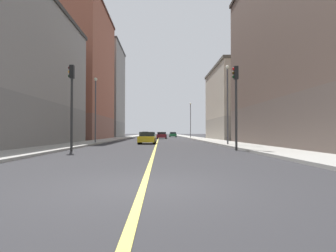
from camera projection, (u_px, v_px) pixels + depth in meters
name	position (u px, v px, depth m)	size (l,w,h in m)	color
ground_plane	(143.00, 187.00, 6.55)	(400.00, 400.00, 0.00)	#2B2A2D
sidewalk_left	(197.00, 138.00, 55.73)	(3.19, 168.00, 0.15)	#9E9B93
sidewalk_right	(119.00, 138.00, 55.32)	(3.19, 168.00, 0.15)	#9E9B93
lane_center_stripe	(158.00, 139.00, 55.52)	(0.16, 154.00, 0.01)	#E5D14C
building_left_near	(317.00, 48.00, 24.93)	(9.99, 22.10, 17.21)	brown
building_left_mid	(242.00, 104.00, 47.66)	(9.99, 16.46, 11.97)	#9D9688
building_right_midblock	(78.00, 73.00, 49.96)	(9.99, 19.47, 23.08)	brown
building_right_distant	(101.00, 92.00, 70.03)	(9.99, 16.13, 22.32)	slate
traffic_light_left_near	(236.00, 96.00, 19.72)	(0.40, 0.32, 5.82)	#2D2D2D
traffic_light_right_near	(72.00, 95.00, 19.41)	(0.40, 0.32, 5.82)	#2D2D2D
street_lamp_left_near	(228.00, 96.00, 26.46)	(0.36, 0.36, 7.32)	#4C4C51
street_lamp_right_near	(96.00, 103.00, 30.93)	(0.36, 0.36, 7.03)	#4C4C51
street_lamp_left_far	(190.00, 116.00, 58.88)	(0.36, 0.36, 7.17)	#4C4C51
car_white	(150.00, 136.00, 46.43)	(1.89, 4.16, 1.23)	white
car_yellow	(147.00, 138.00, 30.85)	(1.91, 4.04, 1.28)	gold
car_maroon	(162.00, 135.00, 55.34)	(2.01, 4.51, 1.29)	maroon
car_black	(145.00, 134.00, 72.92)	(1.96, 4.55, 1.39)	black
car_blue	(162.00, 135.00, 75.87)	(1.92, 4.60, 1.30)	#23389E
car_green	(173.00, 135.00, 73.42)	(1.78, 4.26, 1.29)	#1E6B38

